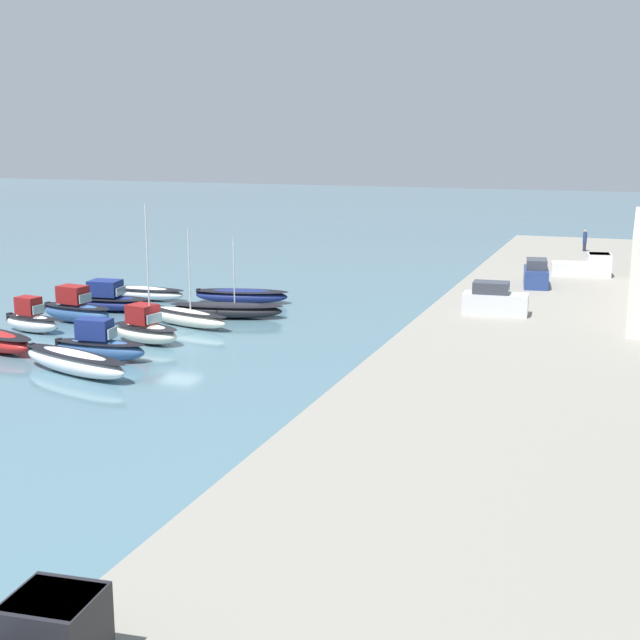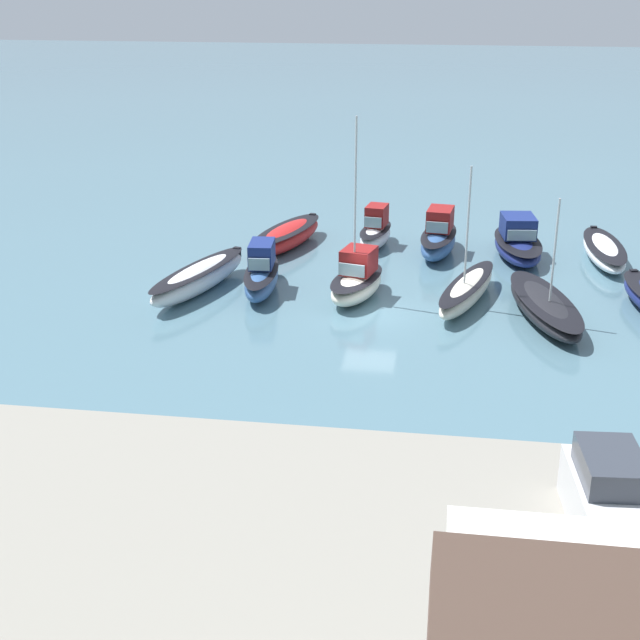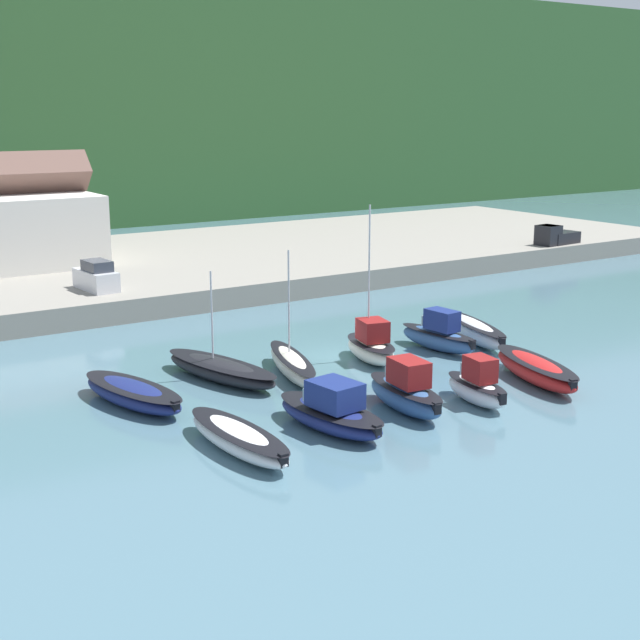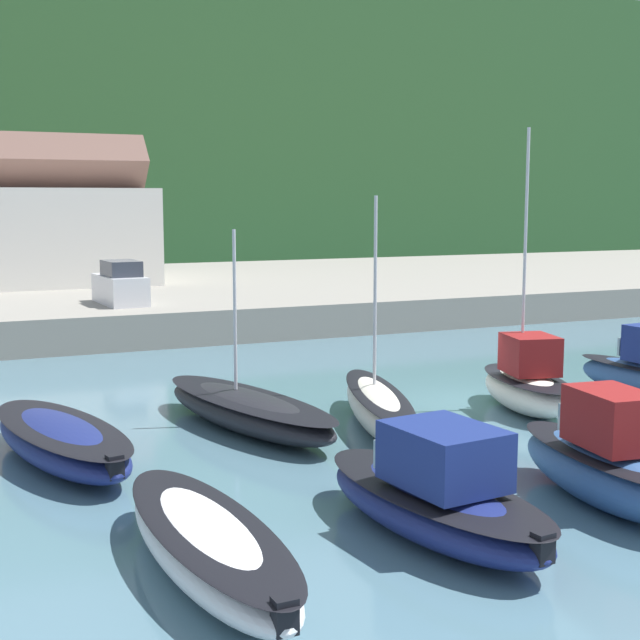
% 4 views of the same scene
% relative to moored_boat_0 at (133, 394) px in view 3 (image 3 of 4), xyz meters
% --- Properties ---
extents(ground_plane, '(320.00, 320.00, 0.00)m').
position_rel_moored_boat_0_xyz_m(ground_plane, '(13.62, 1.76, -0.61)').
color(ground_plane, slate).
extents(quay_promenade, '(107.70, 31.23, 1.66)m').
position_rel_moored_boat_0_xyz_m(quay_promenade, '(13.62, 31.93, 0.22)').
color(quay_promenade, gray).
rests_on(quay_promenade, ground_plane).
extents(moored_boat_0, '(3.83, 7.90, 1.14)m').
position_rel_moored_boat_0_xyz_m(moored_boat_0, '(0.00, 0.00, 0.00)').
color(moored_boat_0, navy).
rests_on(moored_boat_0, ground_plane).
extents(moored_boat_1, '(4.05, 8.77, 5.91)m').
position_rel_moored_boat_0_xyz_m(moored_boat_1, '(5.53, 1.33, -0.01)').
color(moored_boat_1, black).
rests_on(moored_boat_1, ground_plane).
extents(moored_boat_2, '(3.66, 7.88, 6.89)m').
position_rel_moored_boat_0_xyz_m(moored_boat_2, '(9.10, -0.19, 0.07)').
color(moored_boat_2, white).
rests_on(moored_boat_2, ground_plane).
extents(moored_boat_3, '(3.16, 5.43, 9.02)m').
position_rel_moored_boat_0_xyz_m(moored_boat_3, '(14.49, -0.16, 0.33)').
color(moored_boat_3, white).
rests_on(moored_boat_3, ground_plane).
extents(moored_boat_4, '(2.10, 6.02, 2.54)m').
position_rel_moored_boat_0_xyz_m(moored_boat_4, '(19.36, -0.47, 0.32)').
color(moored_boat_4, '#33568E').
rests_on(moored_boat_4, ground_plane).
extents(moored_boat_5, '(4.00, 8.50, 1.40)m').
position_rel_moored_boat_0_xyz_m(moored_boat_5, '(22.51, -0.01, 0.14)').
color(moored_boat_5, white).
rests_on(moored_boat_5, ground_plane).
extents(moored_boat_6, '(2.23, 7.56, 1.09)m').
position_rel_moored_boat_0_xyz_m(moored_boat_6, '(1.45, -8.21, -0.02)').
color(moored_boat_6, white).
rests_on(moored_boat_6, ground_plane).
extents(moored_boat_7, '(3.18, 6.82, 2.34)m').
position_rel_moored_boat_0_xyz_m(moored_boat_7, '(6.21, -8.23, 0.23)').
color(moored_boat_7, navy).
rests_on(moored_boat_7, ground_plane).
extents(moored_boat_8, '(2.57, 6.02, 2.65)m').
position_rel_moored_boat_0_xyz_m(moored_boat_8, '(10.65, -8.11, 0.36)').
color(moored_boat_8, '#33568E').
rests_on(moored_boat_8, ground_plane).
extents(moored_boat_9, '(2.21, 4.69, 2.44)m').
position_rel_moored_boat_0_xyz_m(moored_boat_9, '(14.34, -9.14, 0.27)').
color(moored_boat_9, white).
rests_on(moored_boat_9, ground_plane).
extents(moored_boat_10, '(4.14, 7.87, 1.29)m').
position_rel_moored_boat_0_xyz_m(moored_boat_10, '(19.45, -8.23, 0.08)').
color(moored_boat_10, red).
rests_on(moored_boat_10, ground_plane).
extents(parked_car_1, '(2.10, 4.32, 2.16)m').
position_rel_moored_boat_0_xyz_m(parked_car_1, '(5.77, 20.86, 1.97)').
color(parked_car_1, silver).
rests_on(parked_car_1, quay_promenade).
extents(pickup_truck_0, '(4.88, 2.37, 1.90)m').
position_rel_moored_boat_0_xyz_m(pickup_truck_0, '(49.76, 17.97, 1.87)').
color(pickup_truck_0, black).
rests_on(pickup_truck_0, quay_promenade).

